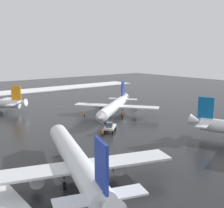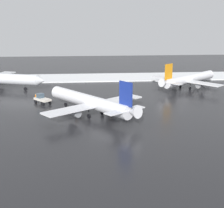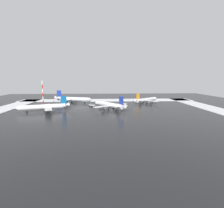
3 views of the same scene
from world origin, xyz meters
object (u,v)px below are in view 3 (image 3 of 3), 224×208
(ground_crew_by_nose_gear, at_px, (116,106))
(ground_crew_near_tug, at_px, (89,104))
(pushback_tug, at_px, (92,105))
(antenna_mast, at_px, (43,93))
(airplane_far_rear, at_px, (109,105))
(airplane_parked_starboard, at_px, (45,107))
(airplane_distant_tail, at_px, (146,100))
(ground_crew_mid_apron, at_px, (104,108))
(airplane_parked_portside, at_px, (73,99))

(ground_crew_by_nose_gear, bearing_deg, ground_crew_near_tug, -54.65)
(pushback_tug, bearing_deg, antenna_mast, 30.79)
(airplane_far_rear, bearing_deg, airplane_parked_starboard, 62.42)
(airplane_distant_tail, height_order, ground_crew_mid_apron, airplane_distant_tail)
(ground_crew_by_nose_gear, bearing_deg, airplane_parked_portside, -67.80)
(pushback_tug, xyz_separation_m, ground_crew_mid_apron, (-8.63, 11.44, -0.31))
(airplane_distant_tail, relative_size, pushback_tug, 4.71)
(airplane_parked_starboard, relative_size, antenna_mast, 1.63)
(ground_crew_near_tug, distance_m, ground_crew_by_nose_gear, 20.23)
(ground_crew_by_nose_gear, height_order, ground_crew_mid_apron, same)
(airplane_far_rear, distance_m, ground_crew_near_tug, 20.27)
(airplane_parked_starboard, xyz_separation_m, pushback_tug, (-26.62, -17.19, -1.66))
(airplane_parked_starboard, bearing_deg, airplane_parked_portside, -124.33)
(ground_crew_near_tug, bearing_deg, pushback_tug, 13.80)
(ground_crew_near_tug, relative_size, ground_crew_mid_apron, 1.00)
(pushback_tug, bearing_deg, ground_crew_mid_apron, 176.33)
(airplane_far_rear, xyz_separation_m, antenna_mast, (49.02, -23.61, 5.94))
(ground_crew_by_nose_gear, height_order, antenna_mast, antenna_mast)
(airplane_distant_tail, relative_size, antenna_mast, 1.30)
(ground_crew_near_tug, xyz_separation_m, ground_crew_by_nose_gear, (-18.75, 7.59, 0.00))
(airplane_parked_starboard, height_order, ground_crew_near_tug, airplane_parked_starboard)
(airplane_parked_starboard, height_order, pushback_tug, airplane_parked_starboard)
(airplane_far_rear, height_order, antenna_mast, antenna_mast)
(airplane_distant_tail, relative_size, ground_crew_near_tug, 13.55)
(airplane_parked_portside, relative_size, ground_crew_near_tug, 18.71)
(pushback_tug, bearing_deg, ground_crew_by_nose_gear, -143.94)
(ground_crew_by_nose_gear, bearing_deg, airplane_parked_starboard, -15.65)
(airplane_parked_portside, xyz_separation_m, airplane_distant_tail, (-58.68, 3.85, -0.48))
(airplane_parked_portside, relative_size, airplane_distant_tail, 1.38)
(airplane_parked_starboard, distance_m, ground_crew_near_tug, 32.32)
(airplane_parked_starboard, xyz_separation_m, ground_crew_near_tug, (-24.64, -20.83, -1.97))
(airplane_parked_starboard, bearing_deg, ground_crew_mid_apron, 170.32)
(ground_crew_mid_apron, distance_m, antenna_mast, 52.35)
(airplane_parked_portside, bearing_deg, ground_crew_near_tug, -28.72)
(airplane_distant_tail, distance_m, ground_crew_mid_apron, 43.15)
(airplane_parked_starboard, xyz_separation_m, ground_crew_mid_apron, (-35.25, -5.75, -1.97))
(airplane_parked_portside, xyz_separation_m, ground_crew_mid_apron, (-25.15, 30.95, -2.26))
(airplane_distant_tail, height_order, pushback_tug, airplane_distant_tail)
(airplane_far_rear, bearing_deg, ground_crew_by_nose_gear, -71.44)
(airplane_far_rear, bearing_deg, airplane_parked_portside, 6.16)
(airplane_parked_portside, xyz_separation_m, ground_crew_by_nose_gear, (-33.29, 23.46, -2.26))
(pushback_tug, xyz_separation_m, ground_crew_by_nose_gear, (-16.77, 3.95, -0.31))
(airplane_parked_portside, height_order, airplane_distant_tail, airplane_parked_portside)
(pushback_tug, relative_size, ground_crew_by_nose_gear, 2.88)
(airplane_parked_starboard, relative_size, ground_crew_mid_apron, 17.04)
(ground_crew_by_nose_gear, bearing_deg, airplane_distant_tail, -174.93)
(airplane_distant_tail, distance_m, ground_crew_near_tug, 45.79)
(airplane_distant_tail, xyz_separation_m, antenna_mast, (79.42, 3.19, 6.17))
(airplane_parked_portside, distance_m, ground_crew_mid_apron, 39.95)
(airplane_far_rear, xyz_separation_m, pushback_tug, (11.76, -11.13, -1.70))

